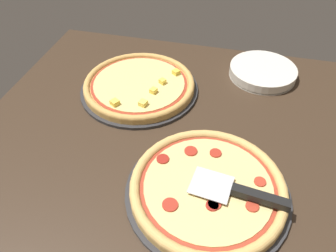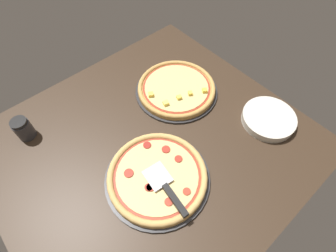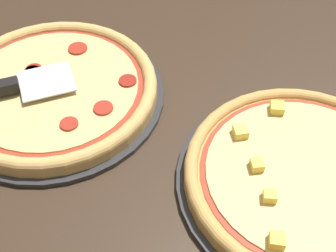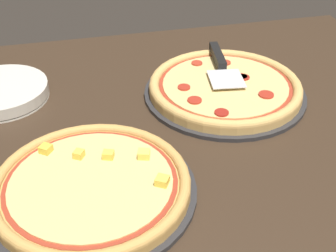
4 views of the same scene
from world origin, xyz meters
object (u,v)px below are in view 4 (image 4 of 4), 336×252
(serving_spatula, at_px, (220,61))
(plate_stack, at_px, (0,92))
(pizza_back, at_px, (91,184))
(pizza_front, at_px, (225,86))

(serving_spatula, bearing_deg, plate_stack, -2.03)
(pizza_back, xyz_separation_m, serving_spatula, (-0.37, -0.38, 0.02))
(pizza_front, xyz_separation_m, serving_spatula, (-0.01, -0.09, 0.02))
(pizza_front, relative_size, plate_stack, 1.63)
(pizza_front, distance_m, pizza_back, 0.46)
(serving_spatula, relative_size, plate_stack, 1.00)
(pizza_back, distance_m, serving_spatula, 0.53)
(pizza_front, relative_size, serving_spatula, 1.63)
(pizza_back, height_order, plate_stack, pizza_back)
(pizza_back, distance_m, plate_stack, 0.44)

